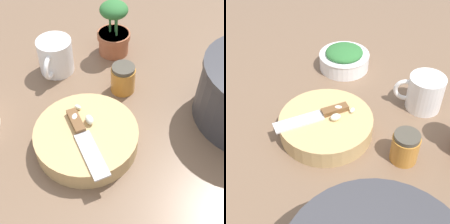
# 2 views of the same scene
# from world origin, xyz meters

# --- Properties ---
(ground_plane) EXTENTS (5.00, 5.00, 0.00)m
(ground_plane) POSITION_xyz_m (0.00, 0.00, 0.00)
(ground_plane) COLOR brown
(cutting_board) EXTENTS (0.23, 0.23, 0.05)m
(cutting_board) POSITION_xyz_m (-0.04, -0.09, 0.02)
(cutting_board) COLOR tan
(cutting_board) RESTS_ON ground_plane
(chef_knife) EXTENTS (0.18, 0.12, 0.01)m
(chef_knife) POSITION_xyz_m (-0.03, -0.11, 0.05)
(chef_knife) COLOR brown
(chef_knife) RESTS_ON cutting_board
(garlic_cloves) EXTENTS (0.07, 0.05, 0.02)m
(garlic_cloves) POSITION_xyz_m (-0.07, -0.07, 0.06)
(garlic_cloves) COLOR silver
(garlic_cloves) RESTS_ON cutting_board
(coffee_mug) EXTENTS (0.09, 0.12, 0.10)m
(coffee_mug) POSITION_xyz_m (-0.27, 0.06, 0.05)
(coffee_mug) COLOR white
(coffee_mug) RESTS_ON ground_plane
(honey_jar) EXTENTS (0.06, 0.06, 0.08)m
(honey_jar) POSITION_xyz_m (-0.08, 0.11, 0.04)
(honey_jar) COLOR #BC7A2D
(honey_jar) RESTS_ON ground_plane
(potted_herb) EXTENTS (0.09, 0.09, 0.16)m
(potted_herb) POSITION_xyz_m (-0.20, 0.22, 0.07)
(potted_herb) COLOR #A35B3D
(potted_herb) RESTS_ON ground_plane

